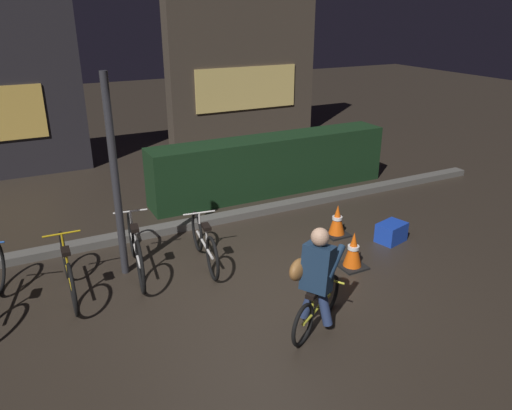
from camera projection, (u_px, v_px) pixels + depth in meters
name	position (u px, v px, depth m)	size (l,w,h in m)	color
ground_plane	(263.00, 287.00, 6.47)	(40.00, 40.00, 0.00)	#2D261E
sidewalk_curb	(202.00, 222.00, 8.27)	(12.00, 0.24, 0.12)	#56544F
hedge_row	(271.00, 165.00, 9.59)	(4.80, 0.70, 1.10)	black
storefront_right	(242.00, 45.00, 12.83)	(4.10, 0.54, 4.96)	#42382D
street_post	(115.00, 179.00, 6.32)	(0.10, 0.10, 2.70)	#2D2D33
parked_bike_left_mid	(68.00, 270.00, 6.19)	(0.46, 1.61, 0.74)	black
parked_bike_center_left	(136.00, 248.00, 6.69)	(0.46, 1.74, 0.80)	black
parked_bike_center_right	(204.00, 243.00, 6.94)	(0.46, 1.49, 0.69)	black
traffic_cone_near	(353.00, 251.00, 6.86)	(0.36, 0.36, 0.53)	black
traffic_cone_far	(337.00, 221.00, 7.84)	(0.36, 0.36, 0.51)	black
blue_crate	(391.00, 232.00, 7.67)	(0.44, 0.32, 0.30)	#193DB7
cyclist	(315.00, 279.00, 5.42)	(1.04, 0.66, 1.25)	black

